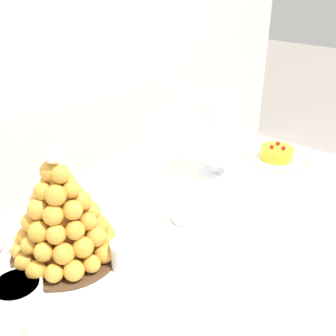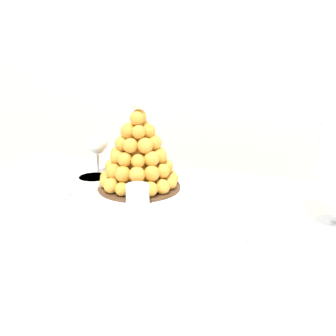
% 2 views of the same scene
% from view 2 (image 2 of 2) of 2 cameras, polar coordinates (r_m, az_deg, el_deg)
% --- Properties ---
extents(backdrop_wall, '(4.80, 0.10, 2.50)m').
position_cam_2_polar(backdrop_wall, '(1.86, 11.69, 19.35)').
color(backdrop_wall, silver).
rests_on(backdrop_wall, ground_plane).
extents(buffet_table, '(1.42, 0.80, 0.74)m').
position_cam_2_polar(buffet_table, '(1.09, 2.32, -11.86)').
color(buffet_table, brown).
rests_on(buffet_table, ground_plane).
extents(serving_tray, '(0.61, 0.33, 0.02)m').
position_cam_2_polar(serving_tray, '(1.14, -2.88, -4.15)').
color(serving_tray, white).
rests_on(serving_tray, buffet_table).
extents(croquembouche, '(0.24, 0.24, 0.27)m').
position_cam_2_polar(croquembouche, '(1.18, -4.08, 1.81)').
color(croquembouche, '#4C331E').
rests_on(croquembouche, serving_tray).
extents(dessert_cup_left, '(0.05, 0.05, 0.06)m').
position_cam_2_polar(dessert_cup_left, '(1.17, -14.74, -2.77)').
color(dessert_cup_left, silver).
rests_on(dessert_cup_left, serving_tray).
extents(dessert_cup_mid_left, '(0.06, 0.06, 0.06)m').
position_cam_2_polar(dessert_cup_mid_left, '(1.07, -4.25, -3.99)').
color(dessert_cup_mid_left, silver).
rests_on(dessert_cup_mid_left, serving_tray).
extents(dessert_cup_centre, '(0.06, 0.06, 0.05)m').
position_cam_2_polar(dessert_cup_centre, '(1.01, 7.12, -5.60)').
color(dessert_cup_centre, silver).
rests_on(dessert_cup_centre, serving_tray).
extents(creme_brulee_ramekin, '(0.10, 0.10, 0.02)m').
position_cam_2_polar(creme_brulee_ramekin, '(1.25, -10.14, -1.68)').
color(creme_brulee_ramekin, white).
rests_on(creme_brulee_ramekin, serving_tray).
extents(wine_glass, '(0.06, 0.06, 0.16)m').
position_cam_2_polar(wine_glass, '(1.27, -9.76, 3.01)').
color(wine_glass, silver).
rests_on(wine_glass, buffet_table).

